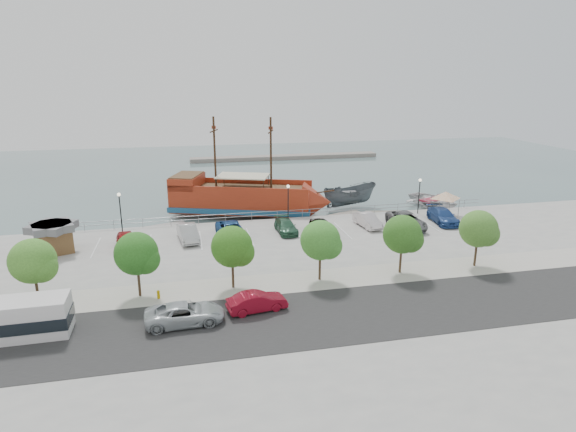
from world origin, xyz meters
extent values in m
plane|color=#506768|center=(0.00, 0.00, -1.00)|extent=(160.00, 160.00, 0.00)
cube|color=gray|center=(0.00, -21.00, -0.60)|extent=(100.00, 58.00, 1.20)
cube|color=#262626|center=(0.00, -16.00, 0.01)|extent=(100.00, 8.00, 0.04)
cube|color=#ABA294|center=(0.00, -10.00, 0.01)|extent=(100.00, 4.00, 0.05)
cylinder|color=gray|center=(0.00, 7.80, 0.95)|extent=(50.00, 0.06, 0.06)
cylinder|color=gray|center=(0.00, 7.80, 0.55)|extent=(50.00, 0.06, 0.06)
cube|color=gray|center=(10.00, 55.00, -0.60)|extent=(40.00, 3.00, 0.80)
cube|color=#A02D16|center=(-4.38, 13.74, 1.04)|extent=(18.01, 10.82, 2.80)
cube|color=#1E527C|center=(-4.38, 13.74, 0.13)|extent=(18.42, 11.23, 0.65)
cone|color=#A02D16|center=(4.54, 10.58, 1.04)|extent=(4.97, 6.02, 5.16)
cube|color=#A02D16|center=(-10.96, 16.08, 3.19)|extent=(4.84, 6.15, 1.51)
cube|color=brown|center=(-10.96, 16.08, 4.00)|extent=(4.49, 5.67, 0.13)
cube|color=brown|center=(-3.87, 13.56, 2.49)|extent=(14.76, 9.13, 0.16)
cube|color=#A02D16|center=(-3.51, 16.17, 2.82)|extent=(16.29, 5.96, 0.75)
cube|color=#A02D16|center=(-5.24, 11.31, 2.82)|extent=(16.29, 5.96, 0.75)
cylinder|color=#382111|center=(-0.83, 12.48, 6.85)|extent=(0.33, 0.33, 8.82)
cylinder|color=#382111|center=(-7.42, 14.82, 6.85)|extent=(0.33, 0.33, 8.82)
cylinder|color=#382111|center=(-0.83, 12.48, 9.54)|extent=(1.22, 3.09, 0.15)
cylinder|color=#382111|center=(-7.42, 14.82, 9.54)|extent=(1.22, 3.09, 0.15)
cube|color=beige|center=(-4.18, 13.67, 4.05)|extent=(7.24, 5.94, 0.13)
cylinder|color=#382111|center=(5.25, 10.32, 2.33)|extent=(2.58, 1.06, 0.64)
imported|color=#52595F|center=(9.98, 14.00, 0.50)|extent=(8.12, 4.20, 2.99)
imported|color=silver|center=(21.16, 12.00, -0.24)|extent=(7.61, 8.80, 1.53)
cube|color=gray|center=(-14.94, 9.20, -0.78)|extent=(7.81, 4.72, 0.43)
cube|color=gray|center=(6.65, 9.20, -0.78)|extent=(8.01, 5.10, 0.44)
cube|color=slate|center=(14.56, 9.20, -0.78)|extent=(7.85, 3.45, 0.43)
cube|color=brown|center=(-23.56, 1.61, 1.10)|extent=(3.87, 3.87, 2.19)
cube|color=slate|center=(-23.56, 1.61, 2.44)|extent=(4.39, 4.39, 0.70)
cylinder|color=slate|center=(17.72, 6.65, 1.02)|extent=(0.07, 0.07, 2.03)
cylinder|color=slate|center=(20.12, 6.43, 1.02)|extent=(0.07, 0.07, 2.03)
cylinder|color=slate|center=(17.50, 4.26, 1.02)|extent=(0.07, 0.07, 2.03)
cylinder|color=slate|center=(19.89, 4.03, 1.02)|extent=(0.07, 0.07, 2.03)
pyramid|color=white|center=(18.81, 5.34, 2.82)|extent=(4.23, 4.23, 0.83)
imported|color=#ABB2B6|center=(-11.73, -15.00, 0.73)|extent=(5.33, 2.65, 1.45)
imported|color=maroon|center=(-6.77, -14.22, 0.69)|extent=(4.39, 2.13, 1.39)
cube|color=silver|center=(-22.39, -14.50, 1.24)|extent=(6.99, 2.52, 2.48)
cube|color=black|center=(-22.39, -14.50, 1.09)|extent=(7.09, 2.62, 0.79)
cylinder|color=#BF9803|center=(-13.62, -10.80, 0.28)|extent=(0.22, 0.22, 0.55)
sphere|color=#BF9803|center=(-13.62, -10.80, 0.57)|extent=(0.24, 0.24, 0.24)
cylinder|color=black|center=(-18.00, 6.50, 2.00)|extent=(0.12, 0.12, 4.00)
sphere|color=#FFF2CC|center=(-18.00, 6.50, 4.10)|extent=(0.36, 0.36, 0.36)
cylinder|color=black|center=(0.00, 6.50, 2.00)|extent=(0.12, 0.12, 4.00)
sphere|color=#FFF2CC|center=(0.00, 6.50, 4.10)|extent=(0.36, 0.36, 0.36)
cylinder|color=black|center=(16.00, 6.50, 2.00)|extent=(0.12, 0.12, 4.00)
sphere|color=#FFF2CC|center=(16.00, 6.50, 4.10)|extent=(0.36, 0.36, 0.36)
cylinder|color=#473321|center=(-22.00, -10.00, 1.10)|extent=(0.20, 0.20, 2.20)
sphere|color=#417727|center=(-22.00, -10.00, 3.40)|extent=(3.20, 3.20, 3.20)
sphere|color=#417727|center=(-21.40, -10.30, 3.00)|extent=(2.20, 2.20, 2.20)
cylinder|color=#473321|center=(-15.00, -10.00, 1.10)|extent=(0.20, 0.20, 2.20)
sphere|color=#255D1B|center=(-15.00, -10.00, 3.40)|extent=(3.20, 3.20, 3.20)
sphere|color=#255D1B|center=(-14.40, -10.30, 3.00)|extent=(2.20, 2.20, 2.20)
cylinder|color=#473321|center=(-8.00, -10.00, 1.10)|extent=(0.20, 0.20, 2.20)
sphere|color=#2E6219|center=(-8.00, -10.00, 3.40)|extent=(3.20, 3.20, 3.20)
sphere|color=#2E6219|center=(-7.40, -10.30, 3.00)|extent=(2.20, 2.20, 2.20)
cylinder|color=#473321|center=(-1.00, -10.00, 1.10)|extent=(0.20, 0.20, 2.20)
sphere|color=#377728|center=(-1.00, -10.00, 3.40)|extent=(3.20, 3.20, 3.20)
sphere|color=#377728|center=(-0.40, -10.30, 3.00)|extent=(2.20, 2.20, 2.20)
cylinder|color=#473321|center=(6.00, -10.00, 1.10)|extent=(0.20, 0.20, 2.20)
sphere|color=#2D5D1D|center=(6.00, -10.00, 3.40)|extent=(3.20, 3.20, 3.20)
sphere|color=#2D5D1D|center=(6.60, -10.30, 3.00)|extent=(2.20, 2.20, 2.20)
cylinder|color=#473321|center=(13.00, -10.00, 1.10)|extent=(0.20, 0.20, 2.20)
sphere|color=#406F28|center=(13.00, -10.00, 3.40)|extent=(3.20, 3.20, 3.20)
sphere|color=#406F28|center=(13.60, -10.30, 3.00)|extent=(2.20, 2.20, 2.20)
imported|color=#990C0E|center=(-17.11, 1.34, 0.73)|extent=(2.31, 4.48, 1.46)
imported|color=#B6B6B6|center=(-11.23, 2.26, 0.80)|extent=(2.37, 5.07, 1.61)
imported|color=navy|center=(-6.87, 2.47, 0.75)|extent=(3.14, 5.65, 1.49)
imported|color=#2D5C41|center=(-1.07, 2.72, 0.67)|extent=(2.01, 4.67, 1.34)
imported|color=black|center=(2.63, 1.60, 0.73)|extent=(2.22, 4.48, 1.47)
imported|color=silver|center=(8.10, 2.78, 0.74)|extent=(2.06, 4.66, 1.49)
imported|color=slate|center=(12.08, 1.49, 0.84)|extent=(2.82, 6.03, 1.67)
imported|color=navy|center=(16.93, 2.39, 0.79)|extent=(2.84, 5.69, 1.59)
camera|label=1|loc=(-11.19, -44.64, 15.83)|focal=30.00mm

